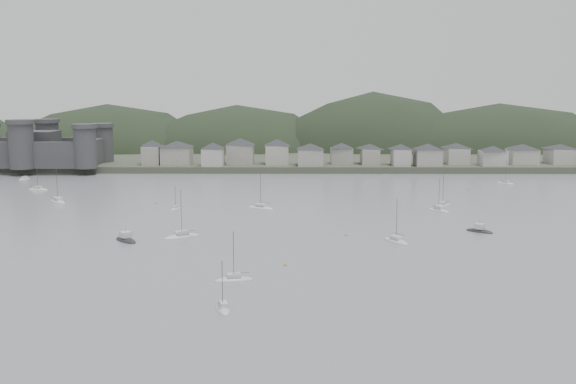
{
  "coord_description": "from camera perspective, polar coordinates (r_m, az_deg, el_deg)",
  "views": [
    {
      "loc": [
        1.04,
        -127.68,
        36.84
      ],
      "look_at": [
        0.0,
        75.0,
        6.0
      ],
      "focal_mm": 40.79,
      "sensor_mm": 36.0,
      "label": 1
    }
  ],
  "objects": [
    {
      "name": "waterfront_town",
      "position": [
        316.2,
        9.32,
        3.42
      ],
      "size": [
        451.48,
        28.46,
        12.92
      ],
      "color": "gray",
      "rests_on": "far_shore_land"
    },
    {
      "name": "mooring_buoys",
      "position": [
        194.2,
        7.32,
        -2.31
      ],
      "size": [
        129.51,
        112.98,
        0.7
      ],
      "color": "#C88542",
      "rests_on": "ground"
    },
    {
      "name": "motor_launch_far",
      "position": [
        169.43,
        -13.95,
        -4.07
      ],
      "size": [
        8.11,
        8.64,
        4.07
      ],
      "rotation": [
        0.0,
        0.0,
        3.86
      ],
      "color": "black",
      "rests_on": "ground"
    },
    {
      "name": "castle",
      "position": [
        331.47,
        -21.17,
        3.59
      ],
      "size": [
        66.0,
        43.0,
        20.0
      ],
      "color": "#38383B",
      "rests_on": "far_shore_land"
    },
    {
      "name": "motor_launch_near",
      "position": [
        182.37,
        16.35,
        -3.26
      ],
      "size": [
        7.5,
        6.79,
        3.79
      ],
      "rotation": [
        0.0,
        0.0,
        0.89
      ],
      "color": "black",
      "rests_on": "ground"
    },
    {
      "name": "moored_fleet",
      "position": [
        187.57,
        -10.74,
        -2.78
      ],
      "size": [
        222.33,
        177.18,
        13.61
      ],
      "color": "silver",
      "rests_on": "ground"
    },
    {
      "name": "far_shore_land",
      "position": [
        424.16,
        0.15,
        3.87
      ],
      "size": [
        900.0,
        250.0,
        3.0
      ],
      "primitive_type": "cube",
      "color": "#383D2D",
      "rests_on": "ground"
    },
    {
      "name": "ground",
      "position": [
        132.9,
        -0.17,
        -7.44
      ],
      "size": [
        900.0,
        900.0,
        0.0
      ],
      "primitive_type": "plane",
      "color": "slate",
      "rests_on": "ground"
    },
    {
      "name": "forested_ridge",
      "position": [
        400.01,
        0.84,
        1.74
      ],
      "size": [
        851.55,
        103.94,
        102.57
      ],
      "color": "black",
      "rests_on": "ground"
    }
  ]
}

